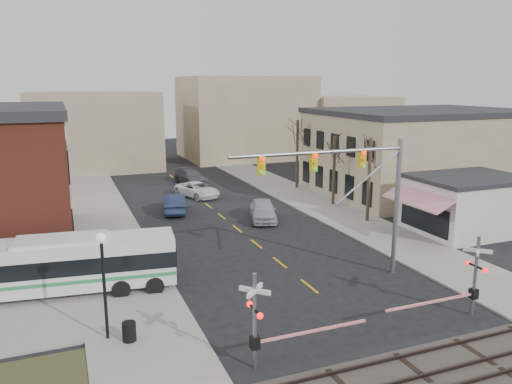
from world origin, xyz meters
The scene contains 22 objects.
ground centered at (0.00, 0.00, 0.00)m, with size 160.00×160.00×0.00m, color black.
sidewalk_west centered at (-9.50, 20.00, 0.06)m, with size 5.00×60.00×0.12m, color gray.
sidewalk_east centered at (9.50, 20.00, 0.06)m, with size 5.00×60.00×0.12m, color gray.
ballast_strip centered at (0.00, -8.00, 0.03)m, with size 160.00×5.00×0.06m, color #332D28.
rail_tracks centered at (0.00, -8.00, 0.12)m, with size 160.00×3.91×0.14m.
tan_building centered at (22.00, 20.00, 4.26)m, with size 20.30×15.30×8.50m.
awning_shop centered at (15.97, 7.00, 2.16)m, with size 9.74×6.20×4.30m.
tree_east_a centered at (10.50, 12.00, 3.50)m, with size 0.28×0.28×6.75m.
tree_east_b centered at (10.80, 18.00, 3.27)m, with size 0.28×0.28×6.30m.
tree_east_c centered at (11.00, 26.00, 3.72)m, with size 0.28×0.28×7.20m.
transit_bus centered at (-12.65, 5.85, 1.70)m, with size 11.87×3.91×3.00m.
traffic_signal_mast centered at (2.76, 2.03, 5.76)m, with size 10.40×0.30×8.00m.
rr_crossing_west centered at (-5.38, -4.45, 1.97)m, with size 5.60×1.36×4.00m.
rr_crossing_east centered at (5.35, -4.02, 1.97)m, with size 5.60×1.36×4.00m.
street_lamp centered at (-11.02, -0.05, 3.51)m, with size 0.44×0.44×4.81m.
trash_bin centered at (-10.16, -0.63, 0.54)m, with size 0.60×0.60×0.85m, color black.
car_a centered at (2.82, 15.61, 0.86)m, with size 2.02×5.03×1.71m, color #A8A9AD.
car_b centered at (-3.35, 20.81, 0.83)m, with size 1.76×5.04×1.66m, color #192540.
car_c centered at (0.05, 26.01, 0.73)m, with size 2.41×5.22×1.45m, color silver.
car_d centered at (1.10, 32.66, 0.79)m, with size 2.20×5.41×1.57m, color #47464C.
pedestrian_near centered at (-9.71, 4.77, 1.10)m, with size 0.71×0.47×1.95m, color #5C534A.
pedestrian_far centered at (-10.45, 6.92, 1.06)m, with size 0.92×0.71×1.88m, color #303254.
Camera 1 is at (-12.34, -21.09, 11.10)m, focal length 35.00 mm.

